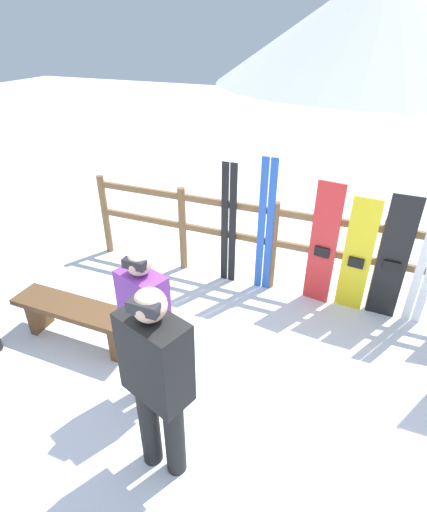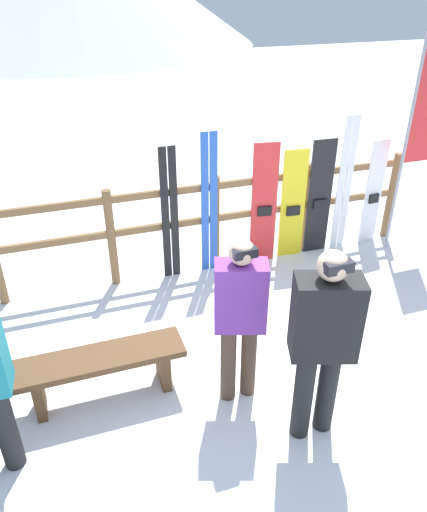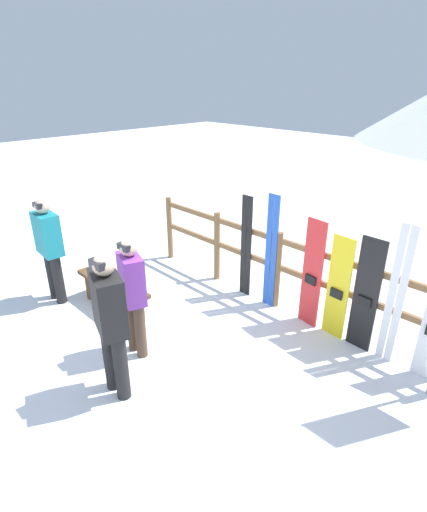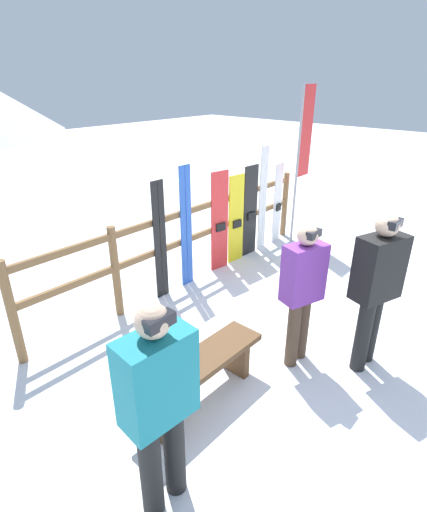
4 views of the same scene
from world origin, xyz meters
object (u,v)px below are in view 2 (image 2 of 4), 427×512
(snowboard_yellow, at_px, (293,205))
(person_purple, at_px, (240,312))
(ski_pair_blue, at_px, (209,205))
(snowboard_red, at_px, (264,205))
(snowboard_black_stripe, at_px, (319,198))
(ski_pair_black, at_px, (170,215))
(person_black, at_px, (323,337))
(rental_flag, at_px, (418,121))
(bench, at_px, (101,366))
(snowboard_white, at_px, (373,193))
(ski_pair_white, at_px, (344,185))

(snowboard_yellow, bearing_deg, person_purple, -126.25)
(ski_pair_blue, height_order, snowboard_red, ski_pair_blue)
(snowboard_black_stripe, bearing_deg, ski_pair_black, 179.90)
(person_black, bearing_deg, rental_flag, 43.27)
(person_purple, distance_m, snowboard_black_stripe, 2.82)
(snowboard_red, height_order, snowboard_yellow, snowboard_red)
(person_purple, distance_m, ski_pair_black, 2.09)
(person_black, relative_size, ski_pair_blue, 0.96)
(bench, distance_m, snowboard_white, 4.20)
(bench, height_order, snowboard_yellow, snowboard_yellow)
(person_purple, xyz_separation_m, rental_flag, (2.97, 1.84, 0.79))
(ski_pair_white, bearing_deg, ski_pair_black, 180.00)
(person_purple, distance_m, snowboard_red, 2.37)
(bench, distance_m, ski_pair_white, 3.81)
(bench, height_order, snowboard_black_stripe, snowboard_black_stripe)
(person_black, distance_m, ski_pair_blue, 2.64)
(rental_flag, bearing_deg, snowboard_yellow, 170.50)
(snowboard_white, bearing_deg, rental_flag, -41.49)
(ski_pair_blue, xyz_separation_m, snowboard_red, (0.70, -0.00, -0.10))
(ski_pair_blue, bearing_deg, snowboard_black_stripe, -0.13)
(snowboard_yellow, distance_m, snowboard_white, 1.17)
(snowboard_red, distance_m, rental_flag, 2.07)
(ski_pair_white, bearing_deg, snowboard_white, -0.44)
(ski_pair_black, xyz_separation_m, snowboard_white, (2.74, -0.00, -0.10))
(snowboard_yellow, xyz_separation_m, snowboard_black_stripe, (0.37, 0.00, 0.04))
(ski_pair_black, distance_m, rental_flag, 3.15)
(snowboard_yellow, relative_size, snowboard_white, 1.00)
(person_black, height_order, snowboard_white, person_black)
(snowboard_yellow, relative_size, ski_pair_white, 0.80)
(bench, relative_size, snowboard_white, 1.00)
(person_purple, height_order, ski_pair_white, ski_pair_white)
(ski_pair_black, relative_size, snowboard_red, 1.05)
(ski_pair_black, height_order, snowboard_red, ski_pair_black)
(person_purple, height_order, snowboard_yellow, person_purple)
(ski_pair_white, bearing_deg, ski_pair_blue, 180.00)
(person_purple, bearing_deg, snowboard_black_stripe, 47.69)
(bench, bearing_deg, ski_pair_white, 27.37)
(snowboard_white, xyz_separation_m, rental_flag, (0.27, -0.24, 0.98))
(rental_flag, bearing_deg, snowboard_red, 172.51)
(snowboard_yellow, xyz_separation_m, rental_flag, (1.44, -0.24, 0.98))
(snowboard_red, distance_m, snowboard_yellow, 0.40)
(person_black, bearing_deg, snowboard_white, 49.25)
(ski_pair_black, bearing_deg, snowboard_yellow, -0.13)
(snowboard_red, bearing_deg, ski_pair_white, 0.18)
(snowboard_red, xyz_separation_m, ski_pair_white, (1.10, 0.00, 0.12))
(bench, height_order, ski_pair_blue, ski_pair_blue)
(ski_pair_blue, bearing_deg, ski_pair_white, 0.00)
(person_black, xyz_separation_m, snowboard_yellow, (1.10, 2.64, -0.25))
(person_black, bearing_deg, bench, 149.45)
(snowboard_red, bearing_deg, snowboard_white, -0.00)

